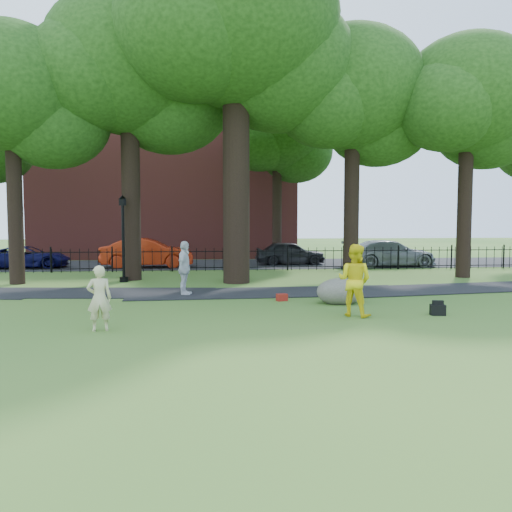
{
  "coord_description": "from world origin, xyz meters",
  "views": [
    {
      "loc": [
        -1.27,
        -13.77,
        2.58
      ],
      "look_at": [
        0.32,
        2.0,
        1.47
      ],
      "focal_mm": 35.0,
      "sensor_mm": 36.0,
      "label": 1
    }
  ],
  "objects": [
    {
      "name": "lamppost",
      "position": [
        -4.75,
        7.78,
        1.8
      ],
      "size": [
        0.36,
        0.36,
        3.67
      ],
      "rotation": [
        0.0,
        0.0,
        -0.32
      ],
      "color": "black",
      "rests_on": "ground"
    },
    {
      "name": "pedestrian",
      "position": [
        -2.02,
        3.61,
        0.95
      ],
      "size": [
        0.68,
        1.18,
        1.89
      ],
      "primitive_type": "imported",
      "rotation": [
        0.0,
        0.0,
        1.36
      ],
      "color": "silver",
      "rests_on": "ground"
    },
    {
      "name": "navy_van",
      "position": [
        -10.99,
        14.61,
        0.61
      ],
      "size": [
        4.53,
        2.37,
        1.22
      ],
      "primitive_type": "imported",
      "rotation": [
        0.0,
        0.0,
        1.65
      ],
      "color": "#0D0C40",
      "rests_on": "ground"
    },
    {
      "name": "tree_row",
      "position": [
        0.52,
        8.4,
        8.15
      ],
      "size": [
        26.82,
        7.96,
        12.42
      ],
      "color": "black",
      "rests_on": "ground"
    },
    {
      "name": "red_bag",
      "position": [
        1.17,
        2.07,
        0.12
      ],
      "size": [
        0.39,
        0.31,
        0.23
      ],
      "primitive_type": "cube",
      "rotation": [
        0.0,
        0.0,
        0.32
      ],
      "color": "maroon",
      "rests_on": "ground"
    },
    {
      "name": "silver_car",
      "position": [
        9.1,
        13.5,
        0.75
      ],
      "size": [
        5.23,
        2.24,
        1.5
      ],
      "primitive_type": "imported",
      "rotation": [
        0.0,
        0.0,
        1.6
      ],
      "color": "gray",
      "rests_on": "ground"
    },
    {
      "name": "backpack",
      "position": [
        5.05,
        -0.8,
        0.15
      ],
      "size": [
        0.43,
        0.31,
        0.29
      ],
      "primitive_type": "cube",
      "rotation": [
        0.0,
        0.0,
        -0.18
      ],
      "color": "black",
      "rests_on": "ground"
    },
    {
      "name": "ground",
      "position": [
        0.0,
        0.0,
        0.0
      ],
      "size": [
        120.0,
        120.0,
        0.0
      ],
      "primitive_type": "plane",
      "color": "#345F21",
      "rests_on": "ground"
    },
    {
      "name": "big_tree",
      "position": [
        0.13,
        7.09,
        10.14
      ],
      "size": [
        10.08,
        8.61,
        14.37
      ],
      "color": "black",
      "rests_on": "ground"
    },
    {
      "name": "footpath",
      "position": [
        1.0,
        3.9,
        0.0
      ],
      "size": [
        36.07,
        3.85,
        0.03
      ],
      "primitive_type": "cube",
      "rotation": [
        0.0,
        0.0,
        0.03
      ],
      "color": "black",
      "rests_on": "ground"
    },
    {
      "name": "boulder",
      "position": [
        2.9,
        1.41,
        0.43
      ],
      "size": [
        1.76,
        1.55,
        0.86
      ],
      "primitive_type": "ellipsoid",
      "rotation": [
        0.0,
        0.0,
        -0.36
      ],
      "color": "slate",
      "rests_on": "ground"
    },
    {
      "name": "man",
      "position": [
        2.73,
        -0.68,
        0.98
      ],
      "size": [
        1.21,
        1.17,
        1.96
      ],
      "primitive_type": "imported",
      "rotation": [
        0.0,
        0.0,
        2.47
      ],
      "color": "yellow",
      "rests_on": "ground"
    },
    {
      "name": "brick_building",
      "position": [
        -4.0,
        24.0,
        6.0
      ],
      "size": [
        18.0,
        8.0,
        12.0
      ],
      "primitive_type": "cube",
      "color": "brown",
      "rests_on": "ground"
    },
    {
      "name": "red_sedan",
      "position": [
        -4.49,
        14.21,
        0.82
      ],
      "size": [
        5.02,
        1.79,
        1.65
      ],
      "primitive_type": "imported",
      "rotation": [
        0.0,
        0.0,
        1.58
      ],
      "color": "#A9240D",
      "rests_on": "ground"
    },
    {
      "name": "grey_car",
      "position": [
        3.71,
        15.4,
        0.7
      ],
      "size": [
        4.11,
        1.7,
        1.39
      ],
      "primitive_type": "imported",
      "rotation": [
        0.0,
        0.0,
        1.56
      ],
      "color": "black",
      "rests_on": "ground"
    },
    {
      "name": "iron_fence",
      "position": [
        0.0,
        12.0,
        0.6
      ],
      "size": [
        44.0,
        0.04,
        1.2
      ],
      "color": "black",
      "rests_on": "ground"
    },
    {
      "name": "street",
      "position": [
        0.0,
        16.0,
        0.0
      ],
      "size": [
        80.0,
        7.0,
        0.02
      ],
      "primitive_type": "cube",
      "color": "black",
      "rests_on": "ground"
    },
    {
      "name": "woman",
      "position": [
        -3.77,
        -1.87,
        0.78
      ],
      "size": [
        0.63,
        0.47,
        1.55
      ],
      "primitive_type": "imported",
      "rotation": [
        0.0,
        0.0,
        3.33
      ],
      "color": "beige",
      "rests_on": "ground"
    }
  ]
}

